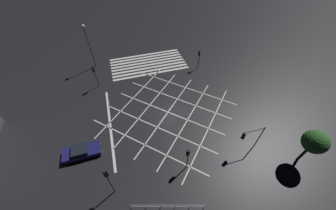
% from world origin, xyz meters
% --- Properties ---
extents(ground_plane, '(200.00, 200.00, 0.00)m').
position_xyz_m(ground_plane, '(0.00, 0.00, 0.00)').
color(ground_plane, black).
extents(road_markings, '(20.17, 26.03, 0.01)m').
position_xyz_m(road_markings, '(0.40, -8.35, 0.00)').
color(road_markings, silver).
rests_on(road_markings, ground_plane).
extents(traffic_light_se_cross, '(0.36, 0.39, 3.86)m').
position_xyz_m(traffic_light_se_cross, '(8.99, -8.46, 2.76)').
color(traffic_light_se_cross, '#2D2D30').
rests_on(traffic_light_se_cross, ground_plane).
extents(traffic_light_ne_cross, '(0.36, 0.39, 4.42)m').
position_xyz_m(traffic_light_ne_cross, '(8.22, 8.57, 3.15)').
color(traffic_light_ne_cross, '#2D2D30').
rests_on(traffic_light_ne_cross, ground_plane).
extents(traffic_light_nw_main, '(2.79, 0.36, 3.69)m').
position_xyz_m(traffic_light_nw_main, '(-6.87, 8.18, 2.73)').
color(traffic_light_nw_main, '#2D2D30').
rests_on(traffic_light_nw_main, ground_plane).
extents(traffic_light_median_north, '(0.36, 0.39, 3.41)m').
position_xyz_m(traffic_light_median_north, '(0.45, 8.26, 2.44)').
color(traffic_light_median_north, '#2D2D30').
rests_on(traffic_light_median_north, ground_plane).
extents(traffic_light_sw_main, '(0.39, 0.36, 3.41)m').
position_xyz_m(traffic_light_sw_main, '(-8.14, -8.64, 2.44)').
color(traffic_light_sw_main, '#2D2D30').
rests_on(traffic_light_sw_main, ground_plane).
extents(street_lamp_west, '(0.50, 0.50, 7.60)m').
position_xyz_m(street_lamp_west, '(9.22, -14.40, 5.36)').
color(street_lamp_west, '#2D2D30').
rests_on(street_lamp_west, ground_plane).
extents(street_tree_near, '(2.43, 2.43, 4.79)m').
position_xyz_m(street_tree_near, '(-11.99, 11.15, 3.54)').
color(street_tree_near, '#38281C').
rests_on(street_tree_near, ground_plane).
extents(waiting_car, '(4.16, 1.76, 1.20)m').
position_xyz_m(waiting_car, '(11.33, 3.36, 0.57)').
color(waiting_car, '#191951').
rests_on(waiting_car, ground_plane).
extents(pedestrian_railing, '(6.58, 2.04, 1.05)m').
position_xyz_m(pedestrian_railing, '(3.56, 11.70, 0.67)').
color(pedestrian_railing, '#B7B7BC').
rests_on(pedestrian_railing, ground_plane).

